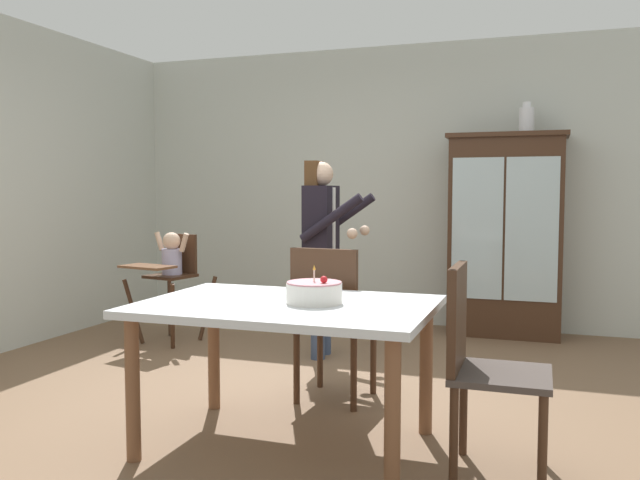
% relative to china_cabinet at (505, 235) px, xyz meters
% --- Properties ---
extents(ground_plane, '(6.24, 6.24, 0.00)m').
position_rel_china_cabinet_xyz_m(ground_plane, '(-1.17, -2.37, -0.91)').
color(ground_plane, brown).
extents(wall_back, '(5.32, 0.06, 2.70)m').
position_rel_china_cabinet_xyz_m(wall_back, '(-1.17, 0.26, 0.44)').
color(wall_back, silver).
rests_on(wall_back, ground_plane).
extents(china_cabinet, '(1.03, 0.48, 1.81)m').
position_rel_china_cabinet_xyz_m(china_cabinet, '(0.00, 0.00, 0.00)').
color(china_cabinet, '#422819').
rests_on(china_cabinet, ground_plane).
extents(ceramic_vase, '(0.13, 0.13, 0.27)m').
position_rel_china_cabinet_xyz_m(ceramic_vase, '(0.16, 0.00, 1.02)').
color(ceramic_vase, white).
rests_on(ceramic_vase, china_cabinet).
extents(high_chair_with_toddler, '(0.67, 0.76, 0.95)m').
position_rel_china_cabinet_xyz_m(high_chair_with_toddler, '(-2.69, -1.21, -0.26)').
color(high_chair_with_toddler, '#422819').
rests_on(high_chair_with_toddler, ground_plane).
extents(adult_person, '(0.51, 0.49, 1.53)m').
position_rel_china_cabinet_xyz_m(adult_person, '(-1.30, -1.27, 0.06)').
color(adult_person, '#3D4C6B').
rests_on(adult_person, ground_plane).
extents(dining_table, '(1.45, 1.00, 0.74)m').
position_rel_china_cabinet_xyz_m(dining_table, '(-0.88, -3.05, -0.26)').
color(dining_table, silver).
rests_on(dining_table, ground_plane).
extents(birthday_cake, '(0.28, 0.28, 0.19)m').
position_rel_china_cabinet_xyz_m(birthday_cake, '(-0.74, -3.03, -0.11)').
color(birthday_cake, white).
rests_on(birthday_cake, dining_table).
extents(dining_chair_far_side, '(0.47, 0.47, 0.96)m').
position_rel_china_cabinet_xyz_m(dining_chair_far_side, '(-0.89, -2.34, -0.35)').
color(dining_chair_far_side, '#422819').
rests_on(dining_chair_far_side, ground_plane).
extents(dining_chair_right_end, '(0.44, 0.44, 0.96)m').
position_rel_china_cabinet_xyz_m(dining_chair_right_end, '(0.07, -3.05, -0.35)').
color(dining_chair_right_end, '#422819').
rests_on(dining_chair_right_end, ground_plane).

